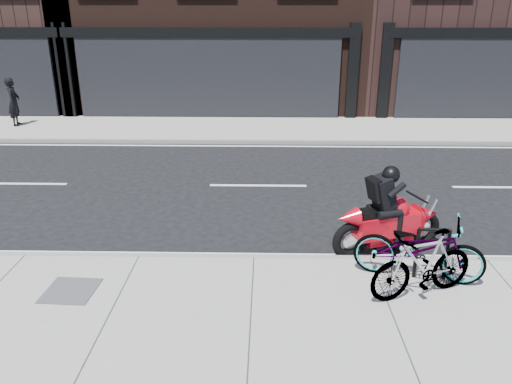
{
  "coord_description": "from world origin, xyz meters",
  "views": [
    {
      "loc": [
        0.2,
        -9.64,
        4.24
      ],
      "look_at": [
        0.01,
        -0.82,
        0.9
      ],
      "focal_mm": 35.0,
      "sensor_mm": 36.0,
      "label": 1
    }
  ],
  "objects_px": {
    "bike_rack": "(432,249)",
    "motorcycle": "(394,217)",
    "bicycle_front": "(419,248)",
    "bicycle_rear": "(422,264)",
    "utility_grate": "(71,291)",
    "pedestrian": "(14,102)"
  },
  "relations": [
    {
      "from": "bike_rack",
      "to": "motorcycle",
      "type": "bearing_deg",
      "value": 105.46
    },
    {
      "from": "bicycle_front",
      "to": "motorcycle",
      "type": "bearing_deg",
      "value": 20.64
    },
    {
      "from": "bicycle_rear",
      "to": "utility_grate",
      "type": "xyz_separation_m",
      "value": [
        -5.29,
        -0.02,
        -0.51
      ]
    },
    {
      "from": "bicycle_rear",
      "to": "motorcycle",
      "type": "height_order",
      "value": "motorcycle"
    },
    {
      "from": "bicycle_front",
      "to": "utility_grate",
      "type": "bearing_deg",
      "value": 110.41
    },
    {
      "from": "bicycle_front",
      "to": "pedestrian",
      "type": "height_order",
      "value": "pedestrian"
    },
    {
      "from": "bike_rack",
      "to": "motorcycle",
      "type": "distance_m",
      "value": 1.22
    },
    {
      "from": "bike_rack",
      "to": "bicycle_front",
      "type": "relative_size",
      "value": 0.43
    },
    {
      "from": "bike_rack",
      "to": "bicycle_rear",
      "type": "xyz_separation_m",
      "value": [
        -0.3,
        -0.5,
        0.01
      ]
    },
    {
      "from": "bicycle_front",
      "to": "motorcycle",
      "type": "distance_m",
      "value": 1.19
    },
    {
      "from": "bicycle_rear",
      "to": "utility_grate",
      "type": "bearing_deg",
      "value": -110.03
    },
    {
      "from": "pedestrian",
      "to": "utility_grate",
      "type": "bearing_deg",
      "value": -161.65
    },
    {
      "from": "motorcycle",
      "to": "pedestrian",
      "type": "height_order",
      "value": "pedestrian"
    },
    {
      "from": "bicycle_front",
      "to": "bicycle_rear",
      "type": "height_order",
      "value": "bicycle_front"
    },
    {
      "from": "bike_rack",
      "to": "utility_grate",
      "type": "height_order",
      "value": "bike_rack"
    },
    {
      "from": "motorcycle",
      "to": "utility_grate",
      "type": "xyz_separation_m",
      "value": [
        -5.26,
        -1.7,
        -0.53
      ]
    },
    {
      "from": "bike_rack",
      "to": "utility_grate",
      "type": "distance_m",
      "value": 5.63
    },
    {
      "from": "bike_rack",
      "to": "pedestrian",
      "type": "height_order",
      "value": "pedestrian"
    },
    {
      "from": "bicycle_rear",
      "to": "motorcycle",
      "type": "bearing_deg",
      "value": 160.76
    },
    {
      "from": "bicycle_front",
      "to": "bicycle_rear",
      "type": "bearing_deg",
      "value": -175.3
    },
    {
      "from": "motorcycle",
      "to": "utility_grate",
      "type": "distance_m",
      "value": 5.55
    },
    {
      "from": "bicycle_rear",
      "to": "pedestrian",
      "type": "xyz_separation_m",
      "value": [
        -11.3,
        10.93,
        0.33
      ]
    }
  ]
}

